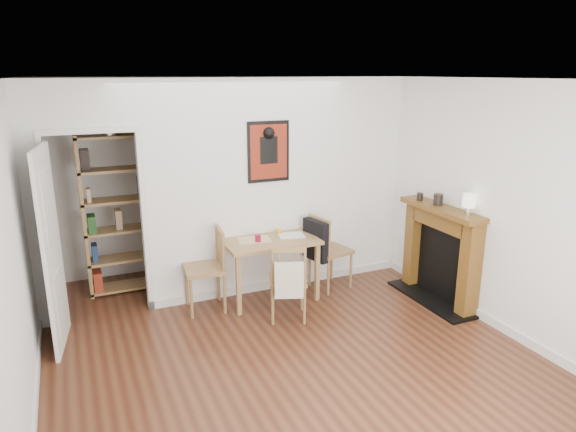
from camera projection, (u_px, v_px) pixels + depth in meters
name	position (u px, v px, depth m)	size (l,w,h in m)	color
ground	(282.00, 345.00, 5.18)	(5.20, 5.20, 0.00)	#57301C
room_shell	(245.00, 191.00, 6.05)	(5.20, 5.20, 5.20)	white
dining_table	(270.00, 246.00, 6.09)	(1.10, 0.70, 0.75)	#A3824C
chair_left	(205.00, 270.00, 5.83)	(0.53, 0.53, 0.97)	olive
chair_right	(329.00, 250.00, 6.44)	(0.62, 0.57, 0.96)	olive
chair_front	(288.00, 280.00, 5.63)	(0.57, 0.61, 0.89)	olive
bookshelf	(118.00, 215.00, 6.25)	(0.83, 0.33, 1.97)	#A3824C
fireplace	(441.00, 251.00, 6.07)	(0.45, 1.25, 1.16)	brown
red_glass	(258.00, 238.00, 5.95)	(0.07, 0.07, 0.09)	maroon
orange_fruit	(279.00, 231.00, 6.23)	(0.07, 0.07, 0.07)	#FA9E0D
placemat	(254.00, 240.00, 6.03)	(0.37, 0.28, 0.00)	beige
notebook	(291.00, 235.00, 6.18)	(0.30, 0.22, 0.02)	silver
mantel_lamp	(469.00, 202.00, 5.55)	(0.15, 0.15, 0.23)	silver
ceramic_jar_a	(438.00, 200.00, 5.96)	(0.11, 0.11, 0.13)	black
ceramic_jar_b	(420.00, 197.00, 6.19)	(0.07, 0.07, 0.09)	black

